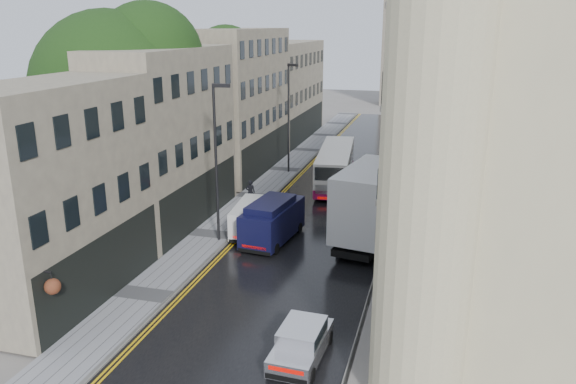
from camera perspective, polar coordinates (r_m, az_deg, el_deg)
The scene contains 15 objects.
road at distance 40.79m, azimuth 4.48°, elevation -1.14°, with size 9.00×85.00×0.02m, color black.
left_sidewalk at distance 42.20m, azimuth -3.33°, elevation -0.43°, with size 2.70×85.00×0.12m, color gray.
right_sidewalk at distance 40.18m, azimuth 12.07°, elevation -1.67°, with size 1.80×85.00×0.12m, color slate.
old_shop_row at distance 44.41m, azimuth -6.88°, elevation 8.21°, with size 4.50×56.00×12.00m, color gray, non-canonical shape.
modern_block at distance 37.21m, azimuth 20.16°, elevation 7.23°, with size 8.00×40.00×14.00m, color tan, non-canonical shape.
tree_near at distance 36.86m, azimuth -17.27°, elevation 7.33°, with size 10.56×10.56×13.89m, color black, non-canonical shape.
tree_far at distance 48.18m, azimuth -8.61°, elevation 9.08°, with size 9.24×9.24×12.46m, color black, non-canonical shape.
cream_bus at distance 42.51m, azimuth 3.03°, elevation 1.69°, with size 2.43×10.68×2.91m, color white, non-canonical shape.
white_lorry at distance 31.77m, azimuth 5.48°, elevation -1.91°, with size 2.70×8.99×4.72m, color silver, non-canonical shape.
silver_hatchback at distance 21.51m, azimuth -1.75°, elevation -16.40°, with size 1.66×3.80×1.43m, color silver, non-canonical shape.
white_van at distance 33.42m, azimuth -5.73°, elevation -3.46°, with size 1.87×4.35×1.97m, color silver, non-canonical shape.
navy_van at distance 32.09m, azimuth -4.47°, elevation -3.62°, with size 2.10×5.25×2.68m, color black, non-canonical shape.
pedestrian at distance 39.85m, azimuth -3.84°, elevation -0.04°, with size 0.65×0.43×1.80m, color black.
lamp_post_near at distance 32.53m, azimuth -7.31°, elevation 2.74°, with size 1.03×0.23×9.17m, color black, non-canonical shape.
lamp_post_far at distance 47.99m, azimuth 0.06°, elevation 7.40°, with size 1.03×0.23×9.18m, color #232326, non-canonical shape.
Camera 1 is at (7.17, -10.67, 12.49)m, focal length 35.00 mm.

